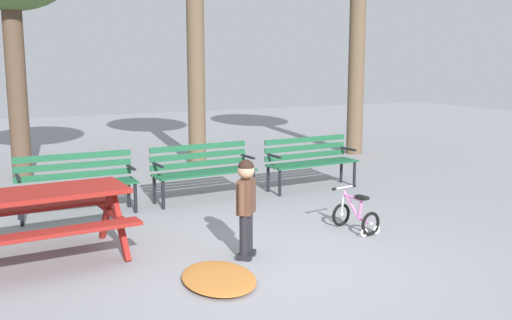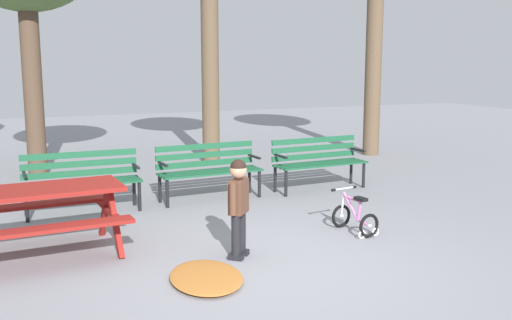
# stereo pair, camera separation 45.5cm
# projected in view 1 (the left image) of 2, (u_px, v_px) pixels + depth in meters

# --- Properties ---
(ground) EXTENTS (36.00, 36.00, 0.00)m
(ground) POSITION_uv_depth(u_px,v_px,m) (276.00, 267.00, 6.09)
(ground) COLOR gray
(picnic_table) EXTENTS (1.89, 1.46, 0.79)m
(picnic_table) POSITION_uv_depth(u_px,v_px,m) (40.00, 207.00, 6.19)
(picnic_table) COLOR maroon
(picnic_table) RESTS_ON ground
(park_bench_far_left) EXTENTS (1.60, 0.47, 0.85)m
(park_bench_far_left) POSITION_uv_depth(u_px,v_px,m) (76.00, 179.00, 8.06)
(park_bench_far_left) COLOR #195133
(park_bench_far_left) RESTS_ON ground
(park_bench_left) EXTENTS (1.62, 0.55, 0.85)m
(park_bench_left) POSITION_uv_depth(u_px,v_px,m) (203.00, 167.00, 8.95)
(park_bench_left) COLOR #195133
(park_bench_left) RESTS_ON ground
(park_bench_right) EXTENTS (1.62, 0.55, 0.85)m
(park_bench_right) POSITION_uv_depth(u_px,v_px,m) (310.00, 158.00, 9.76)
(park_bench_right) COLOR #195133
(park_bench_right) RESTS_ON ground
(child_standing) EXTENTS (0.30, 0.33, 1.09)m
(child_standing) POSITION_uv_depth(u_px,v_px,m) (246.00, 200.00, 6.28)
(child_standing) COLOR black
(child_standing) RESTS_ON ground
(kids_bicycle) EXTENTS (0.43, 0.60, 0.54)m
(kids_bicycle) POSITION_uv_depth(u_px,v_px,m) (356.00, 215.00, 7.36)
(kids_bicycle) COLOR black
(kids_bicycle) RESTS_ON ground
(leaf_pile) EXTENTS (0.83, 1.09, 0.07)m
(leaf_pile) POSITION_uv_depth(u_px,v_px,m) (219.00, 278.00, 5.70)
(leaf_pile) COLOR #B26B2D
(leaf_pile) RESTS_ON ground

